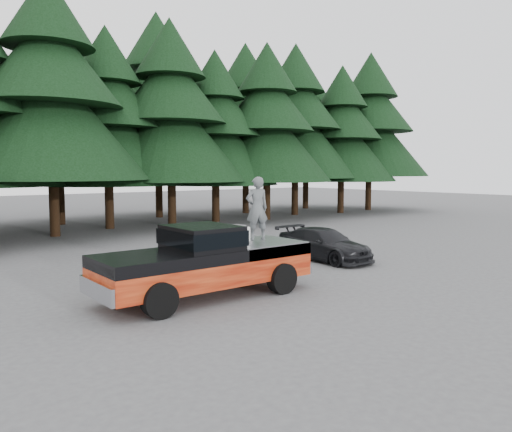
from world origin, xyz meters
TOP-DOWN VIEW (x-y plane):
  - ground at (0.00, 0.00)m, footprint 120.00×120.00m
  - pickup_truck at (-1.62, -0.59)m, footprint 6.00×2.04m
  - truck_cab at (-1.72, -0.59)m, footprint 1.66×1.90m
  - air_compressor at (-0.56, -0.47)m, footprint 0.68×0.58m
  - man_on_bed at (0.37, -0.28)m, footprint 0.77×0.62m
  - parked_car at (4.86, 1.32)m, footprint 1.66×4.08m
  - treeline at (0.42, 17.20)m, footprint 60.15×16.05m

SIDE VIEW (x-z plane):
  - ground at x=0.00m, z-range 0.00..0.00m
  - parked_car at x=4.86m, z-range 0.00..1.18m
  - pickup_truck at x=-1.62m, z-range 0.00..1.33m
  - air_compressor at x=-0.56m, z-range 1.33..1.77m
  - truck_cab at x=-1.72m, z-range 1.33..1.92m
  - man_on_bed at x=0.37m, z-range 1.33..3.17m
  - treeline at x=0.42m, z-range -1.03..16.47m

